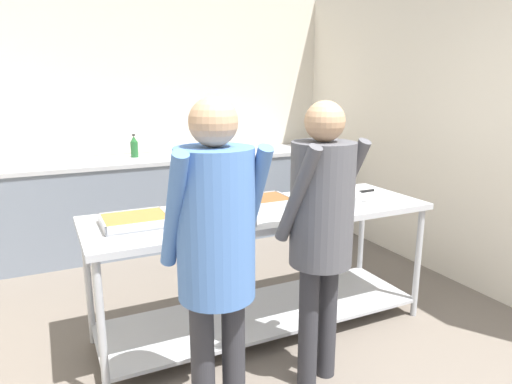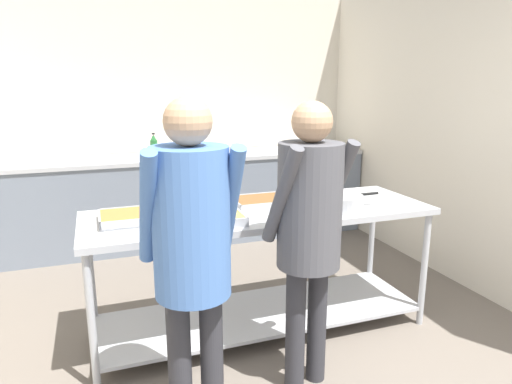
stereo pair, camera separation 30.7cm
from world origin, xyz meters
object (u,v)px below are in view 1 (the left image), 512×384
at_px(serving_tray_vegetables, 261,202).
at_px(guest_serving_left, 322,216).
at_px(serving_tray_roast, 135,221).
at_px(water_bottle, 134,147).
at_px(guest_serving_right, 216,240).
at_px(sauce_pan, 339,199).
at_px(serving_tray_greens, 215,220).
at_px(plate_stack, 361,191).

xyz_separation_m(serving_tray_vegetables, guest_serving_left, (-0.01, -0.75, 0.10)).
xyz_separation_m(serving_tray_roast, water_bottle, (0.41, 2.08, 0.16)).
height_order(guest_serving_right, water_bottle, guest_serving_right).
bearing_deg(water_bottle, serving_tray_roast, -101.05).
relative_size(sauce_pan, guest_serving_right, 0.28).
bearing_deg(serving_tray_roast, water_bottle, 78.95).
bearing_deg(serving_tray_roast, serving_tray_greens, -23.74).
distance_m(serving_tray_vegetables, sauce_pan, 0.52).
bearing_deg(serving_tray_greens, sauce_pan, 0.71).
height_order(serving_tray_roast, plate_stack, serving_tray_roast).
height_order(serving_tray_vegetables, water_bottle, water_bottle).
relative_size(sauce_pan, guest_serving_left, 0.28).
bearing_deg(guest_serving_right, serving_tray_greens, 70.11).
height_order(serving_tray_greens, guest_serving_left, guest_serving_left).
bearing_deg(plate_stack, serving_tray_greens, -168.69).
bearing_deg(serving_tray_vegetables, serving_tray_greens, -148.80).
xyz_separation_m(serving_tray_roast, serving_tray_vegetables, (0.86, 0.07, -0.00)).
distance_m(serving_tray_roast, serving_tray_greens, 0.47).
distance_m(serving_tray_roast, sauce_pan, 1.33).
relative_size(sauce_pan, water_bottle, 1.93).
bearing_deg(plate_stack, serving_tray_roast, -177.74).
bearing_deg(serving_tray_greens, guest_serving_right, -109.89).
xyz_separation_m(guest_serving_left, water_bottle, (-0.45, 2.75, 0.06)).
xyz_separation_m(serving_tray_roast, serving_tray_greens, (0.43, -0.19, 0.00)).
bearing_deg(sauce_pan, guest_serving_right, -149.97).
bearing_deg(serving_tray_greens, serving_tray_vegetables, 31.20).
height_order(serving_tray_greens, plate_stack, serving_tray_greens).
xyz_separation_m(serving_tray_vegetables, plate_stack, (0.85, -0.01, -0.01)).
xyz_separation_m(serving_tray_roast, sauce_pan, (1.32, -0.18, 0.03)).
relative_size(serving_tray_greens, plate_stack, 1.59).
bearing_deg(serving_tray_greens, guest_serving_left, -48.41).
bearing_deg(serving_tray_vegetables, water_bottle, 102.83).
height_order(serving_tray_greens, water_bottle, water_bottle).
distance_m(plate_stack, water_bottle, 2.40).
relative_size(guest_serving_right, water_bottle, 6.92).
height_order(sauce_pan, water_bottle, water_bottle).
distance_m(serving_tray_greens, water_bottle, 2.28).
height_order(sauce_pan, guest_serving_right, guest_serving_right).
relative_size(serving_tray_vegetables, guest_serving_left, 0.25).
relative_size(serving_tray_roast, serving_tray_vegetables, 0.97).
xyz_separation_m(plate_stack, guest_serving_left, (-0.85, -0.74, 0.10)).
bearing_deg(guest_serving_right, sauce_pan, 30.03).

